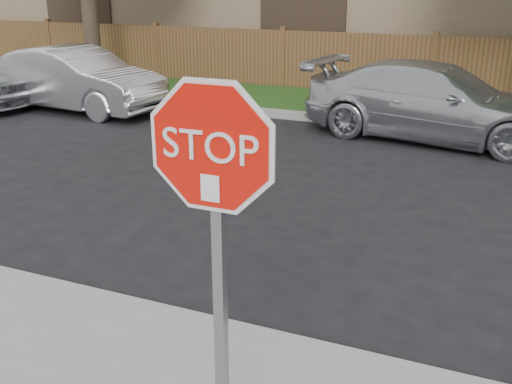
% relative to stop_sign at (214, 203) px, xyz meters
% --- Properties ---
extents(ground, '(90.00, 90.00, 0.00)m').
position_rel_stop_sign_xyz_m(ground, '(-0.40, 1.48, -1.83)').
color(ground, black).
rests_on(ground, ground).
extents(far_curb, '(70.00, 0.30, 0.15)m').
position_rel_stop_sign_xyz_m(far_curb, '(-0.40, 9.63, -1.75)').
color(far_curb, gray).
rests_on(far_curb, ground).
extents(grass_strip, '(70.00, 3.00, 0.12)m').
position_rel_stop_sign_xyz_m(grass_strip, '(-0.40, 11.28, -1.77)').
color(grass_strip, '#1E4714').
rests_on(grass_strip, ground).
extents(fence, '(70.00, 0.12, 1.60)m').
position_rel_stop_sign_xyz_m(fence, '(-0.40, 12.88, -1.03)').
color(fence, brown).
rests_on(fence, ground).
extents(stop_sign, '(1.01, 0.13, 2.55)m').
position_rel_stop_sign_xyz_m(stop_sign, '(0.00, 0.00, 0.00)').
color(stop_sign, gray).
rests_on(stop_sign, sidewalk_near).
extents(sedan_left, '(4.56, 1.98, 1.46)m').
position_rel_stop_sign_xyz_m(sedan_left, '(-7.86, 8.47, -1.10)').
color(sedan_left, silver).
rests_on(sedan_left, ground).
extents(sedan_right, '(5.24, 2.78, 1.45)m').
position_rel_stop_sign_xyz_m(sedan_right, '(0.13, 9.03, -1.11)').
color(sedan_right, silver).
rests_on(sedan_right, ground).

